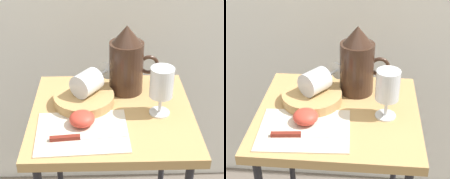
# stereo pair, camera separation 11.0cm
# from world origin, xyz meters

# --- Properties ---
(table) EXTENTS (0.51, 0.47, 0.72)m
(table) POSITION_xyz_m (0.00, 0.00, 0.64)
(table) COLOR tan
(table) RESTS_ON ground_plane
(linen_napkin) EXTENTS (0.27, 0.22, 0.00)m
(linen_napkin) POSITION_xyz_m (-0.09, -0.11, 0.73)
(linen_napkin) COLOR beige
(linen_napkin) RESTS_ON table
(basket_tray) EXTENTS (0.19, 0.19, 0.03)m
(basket_tray) POSITION_xyz_m (-0.09, 0.05, 0.74)
(basket_tray) COLOR tan
(basket_tray) RESTS_ON table
(pitcher) EXTENTS (0.17, 0.11, 0.23)m
(pitcher) POSITION_xyz_m (0.05, 0.13, 0.82)
(pitcher) COLOR #382319
(pitcher) RESTS_ON table
(wine_glass_upright) EXTENTS (0.07, 0.07, 0.16)m
(wine_glass_upright) POSITION_xyz_m (0.15, -0.01, 0.83)
(wine_glass_upright) COLOR silver
(wine_glass_upright) RESTS_ON table
(wine_glass_tipped_near) EXTENTS (0.14, 0.16, 0.08)m
(wine_glass_tipped_near) POSITION_xyz_m (-0.08, 0.06, 0.80)
(wine_glass_tipped_near) COLOR silver
(wine_glass_tipped_near) RESTS_ON basket_tray
(apple_half_left) EXTENTS (0.07, 0.07, 0.04)m
(apple_half_left) POSITION_xyz_m (-0.09, -0.07, 0.75)
(apple_half_left) COLOR #CC3D2D
(apple_half_left) RESTS_ON linen_napkin
(knife) EXTENTS (0.22, 0.04, 0.01)m
(knife) POSITION_xyz_m (-0.10, -0.14, 0.73)
(knife) COLOR silver
(knife) RESTS_ON linen_napkin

